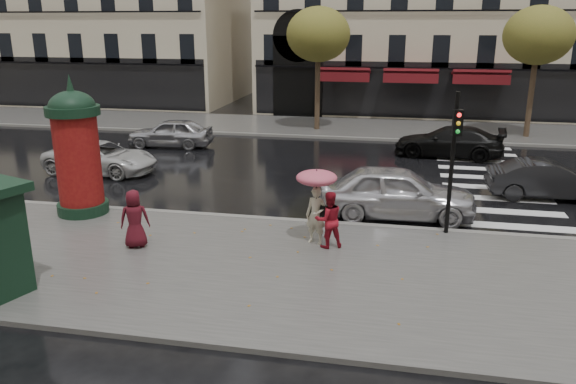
% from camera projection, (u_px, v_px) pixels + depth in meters
% --- Properties ---
extents(ground, '(160.00, 160.00, 0.00)m').
position_uv_depth(ground, '(291.00, 265.00, 14.02)').
color(ground, black).
rests_on(ground, ground).
extents(near_sidewalk, '(90.00, 7.00, 0.12)m').
position_uv_depth(near_sidewalk, '(287.00, 271.00, 13.54)').
color(near_sidewalk, '#474744').
rests_on(near_sidewalk, ground).
extents(far_sidewalk, '(90.00, 6.00, 0.12)m').
position_uv_depth(far_sidewalk, '(354.00, 128.00, 31.84)').
color(far_sidewalk, '#474744').
rests_on(far_sidewalk, ground).
extents(near_kerb, '(90.00, 0.25, 0.14)m').
position_uv_depth(near_kerb, '(310.00, 222.00, 16.82)').
color(near_kerb, slate).
rests_on(near_kerb, ground).
extents(far_kerb, '(90.00, 0.25, 0.14)m').
position_uv_depth(far_kerb, '(349.00, 138.00, 29.02)').
color(far_kerb, slate).
rests_on(far_kerb, ground).
extents(zebra_crossing, '(3.60, 11.75, 0.01)m').
position_uv_depth(zebra_crossing, '(488.00, 177.00, 21.91)').
color(zebra_crossing, silver).
rests_on(zebra_crossing, ground).
extents(tree_far_left, '(3.40, 3.40, 6.64)m').
position_uv_depth(tree_far_left, '(318.00, 35.00, 29.79)').
color(tree_far_left, '#38281C').
rests_on(tree_far_left, ground).
extents(tree_far_right, '(3.40, 3.40, 6.64)m').
position_uv_depth(tree_far_right, '(538.00, 36.00, 27.74)').
color(tree_far_right, '#38281C').
rests_on(tree_far_right, ground).
extents(woman_umbrella, '(1.08, 1.08, 2.08)m').
position_uv_depth(woman_umbrella, '(316.00, 194.00, 14.74)').
color(woman_umbrella, beige).
rests_on(woman_umbrella, near_sidewalk).
extents(woman_red, '(0.92, 0.84, 1.53)m').
position_uv_depth(woman_red, '(329.00, 220.00, 14.65)').
color(woman_red, maroon).
rests_on(woman_red, near_sidewalk).
extents(man_burgundy, '(0.89, 0.74, 1.56)m').
position_uv_depth(man_burgundy, '(135.00, 219.00, 14.67)').
color(man_burgundy, '#4C0F18').
rests_on(man_burgundy, near_sidewalk).
extents(morris_column, '(1.59, 1.59, 4.27)m').
position_uv_depth(morris_column, '(77.00, 148.00, 16.96)').
color(morris_column, black).
rests_on(morris_column, near_sidewalk).
extents(traffic_light, '(0.27, 0.38, 3.96)m').
position_uv_depth(traffic_light, '(454.00, 150.00, 15.11)').
color(traffic_light, black).
rests_on(traffic_light, near_sidewalk).
extents(car_silver, '(4.85, 2.12, 1.63)m').
position_uv_depth(car_silver, '(397.00, 192.00, 17.26)').
color(car_silver, silver).
rests_on(car_silver, ground).
extents(car_darkgrey, '(4.02, 1.51, 1.31)m').
position_uv_depth(car_darkgrey, '(548.00, 180.00, 19.18)').
color(car_darkgrey, black).
rests_on(car_darkgrey, ground).
extents(car_white, '(4.66, 2.43, 1.25)m').
position_uv_depth(car_white, '(101.00, 158.00, 22.45)').
color(car_white, silver).
rests_on(car_white, ground).
extents(car_black, '(4.94, 2.50, 1.37)m').
position_uv_depth(car_black, '(449.00, 142.00, 25.13)').
color(car_black, black).
rests_on(car_black, ground).
extents(car_far_silver, '(4.18, 1.96, 1.38)m').
position_uv_depth(car_far_silver, '(170.00, 133.00, 27.13)').
color(car_far_silver, '#A5A5AA').
rests_on(car_far_silver, ground).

